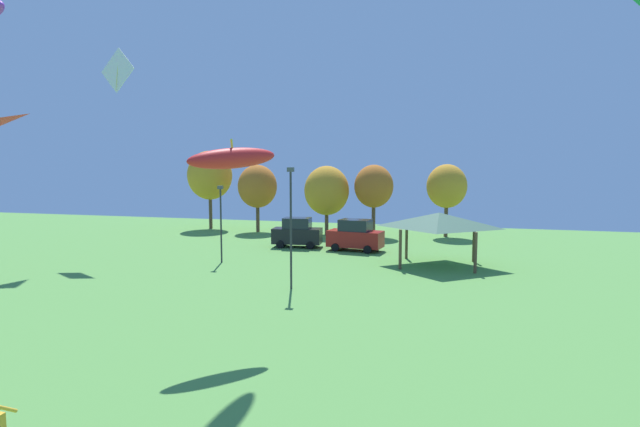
{
  "coord_description": "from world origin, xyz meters",
  "views": [
    {
      "loc": [
        6.09,
        2.72,
        6.68
      ],
      "look_at": [
        1.98,
        17.33,
        5.25
      ],
      "focal_mm": 28.0,
      "sensor_mm": 36.0,
      "label": 1
    }
  ],
  "objects_px": {
    "parked_car_second_from_left": "(355,235)",
    "park_pavilion": "(439,220)",
    "kite_flying_3": "(118,70)",
    "treeline_tree_2": "(327,191)",
    "light_post_1": "(221,219)",
    "light_post_2": "(291,221)",
    "parked_car_leftmost": "(297,233)",
    "treeline_tree_3": "(374,186)",
    "kite_flying_7": "(233,158)",
    "treeline_tree_1": "(257,187)",
    "treeline_tree_4": "(447,186)",
    "treeline_tree_0": "(210,175)",
    "kite_flying_5": "(31,133)"
  },
  "relations": [
    {
      "from": "park_pavilion",
      "to": "treeline_tree_2",
      "type": "relative_size",
      "value": 0.9
    },
    {
      "from": "kite_flying_7",
      "to": "park_pavilion",
      "type": "relative_size",
      "value": 0.54
    },
    {
      "from": "parked_car_second_from_left",
      "to": "park_pavilion",
      "type": "xyz_separation_m",
      "value": [
        6.63,
        -4.25,
        1.85
      ]
    },
    {
      "from": "kite_flying_3",
      "to": "treeline_tree_4",
      "type": "bearing_deg",
      "value": 33.44
    },
    {
      "from": "light_post_1",
      "to": "treeline_tree_4",
      "type": "distance_m",
      "value": 22.92
    },
    {
      "from": "park_pavilion",
      "to": "parked_car_leftmost",
      "type": "bearing_deg",
      "value": 158.03
    },
    {
      "from": "treeline_tree_3",
      "to": "treeline_tree_4",
      "type": "distance_m",
      "value": 6.89
    },
    {
      "from": "kite_flying_3",
      "to": "park_pavilion",
      "type": "xyz_separation_m",
      "value": [
        23.85,
        1.4,
        -10.86
      ]
    },
    {
      "from": "treeline_tree_0",
      "to": "treeline_tree_4",
      "type": "height_order",
      "value": "treeline_tree_0"
    },
    {
      "from": "light_post_1",
      "to": "treeline_tree_4",
      "type": "bearing_deg",
      "value": 49.89
    },
    {
      "from": "parked_car_leftmost",
      "to": "light_post_1",
      "type": "height_order",
      "value": "light_post_1"
    },
    {
      "from": "park_pavilion",
      "to": "treeline_tree_3",
      "type": "distance_m",
      "value": 14.56
    },
    {
      "from": "kite_flying_7",
      "to": "light_post_2",
      "type": "distance_m",
      "value": 8.42
    },
    {
      "from": "treeline_tree_2",
      "to": "treeline_tree_3",
      "type": "distance_m",
      "value": 4.66
    },
    {
      "from": "parked_car_second_from_left",
      "to": "treeline_tree_1",
      "type": "bearing_deg",
      "value": 151.34
    },
    {
      "from": "kite_flying_3",
      "to": "treeline_tree_2",
      "type": "xyz_separation_m",
      "value": [
        12.59,
        14.2,
        -9.6
      ]
    },
    {
      "from": "kite_flying_3",
      "to": "treeline_tree_0",
      "type": "xyz_separation_m",
      "value": [
        -0.69,
        15.39,
        -8.2
      ]
    },
    {
      "from": "kite_flying_3",
      "to": "light_post_1",
      "type": "height_order",
      "value": "kite_flying_3"
    },
    {
      "from": "treeline_tree_1",
      "to": "parked_car_second_from_left",
      "type": "bearing_deg",
      "value": -36.08
    },
    {
      "from": "light_post_1",
      "to": "light_post_2",
      "type": "distance_m",
      "value": 9.26
    },
    {
      "from": "kite_flying_7",
      "to": "treeline_tree_1",
      "type": "distance_m",
      "value": 31.9
    },
    {
      "from": "kite_flying_3",
      "to": "treeline_tree_2",
      "type": "height_order",
      "value": "kite_flying_3"
    },
    {
      "from": "parked_car_leftmost",
      "to": "treeline_tree_1",
      "type": "bearing_deg",
      "value": 123.76
    },
    {
      "from": "light_post_2",
      "to": "treeline_tree_2",
      "type": "xyz_separation_m",
      "value": [
        -3.78,
        21.7,
        0.61
      ]
    },
    {
      "from": "parked_car_leftmost",
      "to": "treeline_tree_4",
      "type": "relative_size",
      "value": 0.61
    },
    {
      "from": "treeline_tree_2",
      "to": "light_post_2",
      "type": "bearing_deg",
      "value": -80.12
    },
    {
      "from": "light_post_2",
      "to": "kite_flying_5",
      "type": "bearing_deg",
      "value": 177.55
    },
    {
      "from": "light_post_1",
      "to": "treeline_tree_1",
      "type": "bearing_deg",
      "value": 104.03
    },
    {
      "from": "kite_flying_7",
      "to": "park_pavilion",
      "type": "height_order",
      "value": "kite_flying_7"
    },
    {
      "from": "light_post_1",
      "to": "treeline_tree_3",
      "type": "xyz_separation_m",
      "value": [
        8.01,
        15.92,
        1.72
      ]
    },
    {
      "from": "parked_car_second_from_left",
      "to": "light_post_1",
      "type": "xyz_separation_m",
      "value": [
        -8.01,
        -7.32,
        1.85
      ]
    },
    {
      "from": "treeline_tree_0",
      "to": "treeline_tree_3",
      "type": "xyz_separation_m",
      "value": [
        17.92,
        -1.13,
        -0.94
      ]
    },
    {
      "from": "parked_car_leftmost",
      "to": "treeline_tree_3",
      "type": "distance_m",
      "value": 10.23
    },
    {
      "from": "treeline_tree_2",
      "to": "kite_flying_3",
      "type": "bearing_deg",
      "value": -131.57
    },
    {
      "from": "parked_car_leftmost",
      "to": "treeline_tree_2",
      "type": "height_order",
      "value": "treeline_tree_2"
    },
    {
      "from": "kite_flying_3",
      "to": "light_post_1",
      "type": "distance_m",
      "value": 14.34
    },
    {
      "from": "kite_flying_5",
      "to": "treeline_tree_3",
      "type": "bearing_deg",
      "value": 48.23
    },
    {
      "from": "parked_car_leftmost",
      "to": "park_pavilion",
      "type": "distance_m",
      "value": 12.68
    },
    {
      "from": "kite_flying_5",
      "to": "kite_flying_7",
      "type": "relative_size",
      "value": 1.31
    },
    {
      "from": "kite_flying_7",
      "to": "treeline_tree_1",
      "type": "height_order",
      "value": "kite_flying_7"
    },
    {
      "from": "treeline_tree_3",
      "to": "treeline_tree_4",
      "type": "xyz_separation_m",
      "value": [
        6.71,
        1.55,
        0.02
      ]
    },
    {
      "from": "park_pavilion",
      "to": "treeline_tree_0",
      "type": "height_order",
      "value": "treeline_tree_0"
    },
    {
      "from": "parked_car_second_from_left",
      "to": "treeline_tree_3",
      "type": "bearing_deg",
      "value": 97.39
    },
    {
      "from": "parked_car_leftmost",
      "to": "treeline_tree_4",
      "type": "height_order",
      "value": "treeline_tree_4"
    },
    {
      "from": "light_post_2",
      "to": "treeline_tree_0",
      "type": "relative_size",
      "value": 0.79
    },
    {
      "from": "parked_car_second_from_left",
      "to": "park_pavilion",
      "type": "relative_size",
      "value": 0.74
    },
    {
      "from": "treeline_tree_3",
      "to": "parked_car_second_from_left",
      "type": "bearing_deg",
      "value": -90.03
    },
    {
      "from": "treeline_tree_0",
      "to": "light_post_1",
      "type": "bearing_deg",
      "value": -59.85
    },
    {
      "from": "kite_flying_5",
      "to": "light_post_2",
      "type": "bearing_deg",
      "value": -2.45
    },
    {
      "from": "park_pavilion",
      "to": "light_post_1",
      "type": "distance_m",
      "value": 14.95
    }
  ]
}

